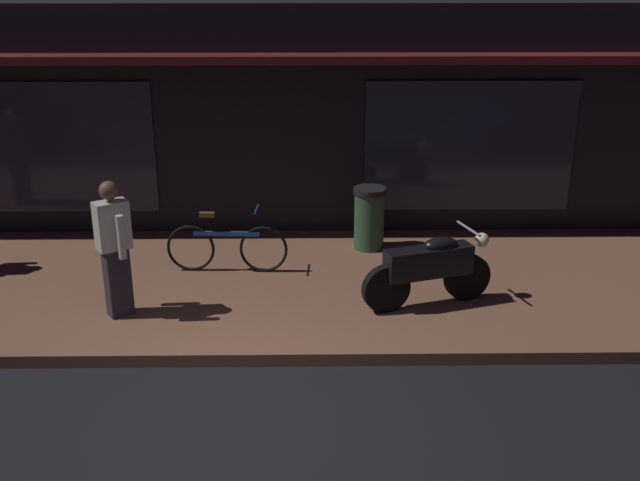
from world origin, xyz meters
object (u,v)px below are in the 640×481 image
motorcycle (431,268)px  bicycle_parked (227,247)px  person_bystander (114,246)px  trash_bin (369,218)px

motorcycle → bicycle_parked: size_ratio=1.00×
person_bystander → trash_bin: bearing=34.7°
person_bystander → motorcycle: bearing=3.2°
motorcycle → person_bystander: bearing=-176.8°
person_bystander → trash_bin: person_bystander is taller
bicycle_parked → trash_bin: 2.19m
motorcycle → bicycle_parked: motorcycle is taller
motorcycle → bicycle_parked: 2.84m
motorcycle → person_bystander: 3.79m
bicycle_parked → trash_bin: size_ratio=1.78×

